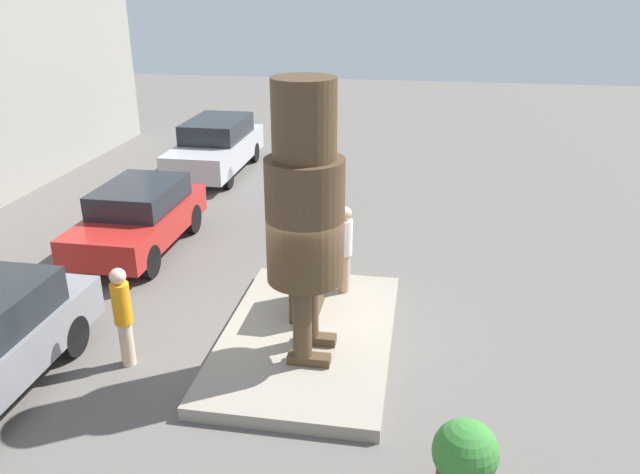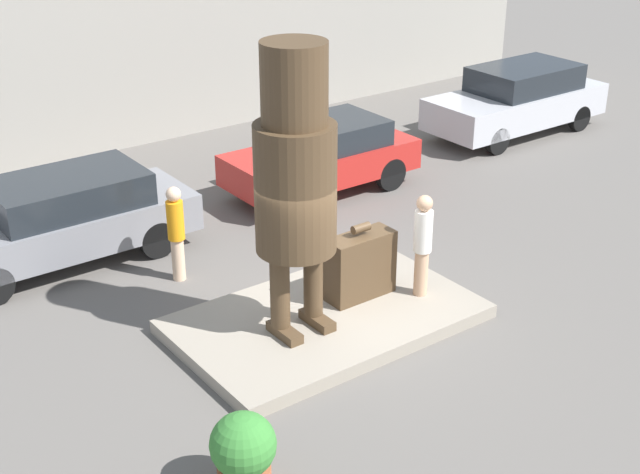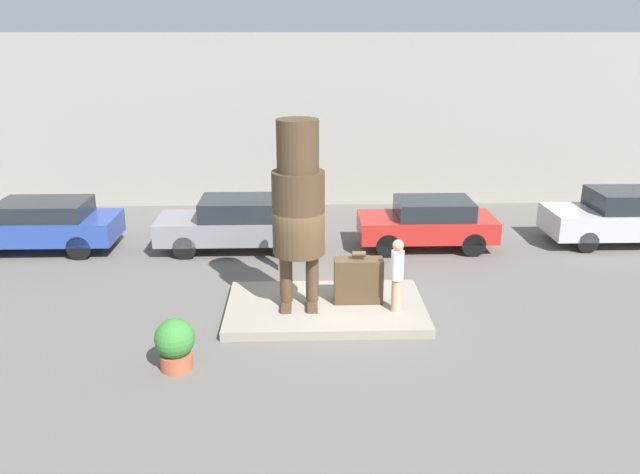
% 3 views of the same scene
% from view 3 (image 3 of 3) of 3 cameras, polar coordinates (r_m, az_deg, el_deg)
% --- Properties ---
extents(ground_plane, '(60.00, 60.00, 0.00)m').
position_cam_3_polar(ground_plane, '(14.70, 0.51, -6.89)').
color(ground_plane, '#605B56').
extents(pedestal, '(4.59, 2.81, 0.21)m').
position_cam_3_polar(pedestal, '(14.65, 0.51, -6.51)').
color(pedestal, gray).
rests_on(pedestal, ground_plane).
extents(building_backdrop, '(28.00, 0.60, 6.18)m').
position_cam_3_polar(building_backdrop, '(23.21, -0.43, 10.55)').
color(building_backdrop, gray).
rests_on(building_backdrop, ground_plane).
extents(statue_figure, '(1.16, 1.16, 4.29)m').
position_cam_3_polar(statue_figure, '(13.65, -2.00, 3.30)').
color(statue_figure, '#4C3823').
rests_on(statue_figure, pedestal).
extents(giant_suitcase, '(1.13, 0.46, 1.25)m').
position_cam_3_polar(giant_suitcase, '(14.56, 3.52, -3.95)').
color(giant_suitcase, '#4C3823').
rests_on(giant_suitcase, pedestal).
extents(tourist, '(0.29, 0.29, 1.70)m').
position_cam_3_polar(tourist, '(14.02, 7.06, -3.23)').
color(tourist, tan).
rests_on(tourist, pedestal).
extents(parked_car_blue, '(4.66, 1.83, 1.52)m').
position_cam_3_polar(parked_car_blue, '(20.21, -24.29, 1.10)').
color(parked_car_blue, '#284293').
rests_on(parked_car_blue, ground_plane).
extents(parked_car_grey, '(4.72, 1.78, 1.57)m').
position_cam_3_polar(parked_car_grey, '(18.67, -7.34, 1.32)').
color(parked_car_grey, gray).
rests_on(parked_car_grey, ground_plane).
extents(parked_car_red, '(4.03, 1.75, 1.50)m').
position_cam_3_polar(parked_car_red, '(18.92, 9.85, 1.35)').
color(parked_car_red, '#B2231E').
rests_on(parked_car_red, ground_plane).
extents(parked_car_silver, '(4.76, 1.84, 1.67)m').
position_cam_3_polar(parked_car_silver, '(21.25, 26.31, 1.74)').
color(parked_car_silver, '#B7B7BC').
rests_on(parked_car_silver, ground_plane).
extents(planter_pot, '(0.78, 0.78, 1.03)m').
position_cam_3_polar(planter_pot, '(12.51, -13.11, -9.43)').
color(planter_pot, '#AD5638').
rests_on(planter_pot, ground_plane).
extents(worker_hivis, '(0.29, 0.29, 1.68)m').
position_cam_3_polar(worker_hivis, '(16.86, -3.55, -0.13)').
color(worker_hivis, beige).
rests_on(worker_hivis, ground_plane).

